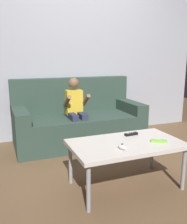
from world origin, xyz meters
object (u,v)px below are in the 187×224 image
game_remote_lime_near_edge (159,141)px  game_remote_black_far_corner (131,134)px  couch (78,121)px  person_seated_on_couch (76,108)px  nunchuk_white (122,147)px  coffee_table (126,146)px

game_remote_lime_near_edge → game_remote_black_far_corner: same height
couch → game_remote_lime_near_edge: size_ratio=12.54×
person_seated_on_couch → nunchuk_white: size_ratio=9.34×
person_seated_on_couch → nunchuk_white: person_seated_on_couch is taller
couch → coffee_table: couch is taller
couch → coffee_table: bearing=-89.1°
person_seated_on_couch → coffee_table: bearing=-85.2°
couch → person_seated_on_couch: (-0.08, -0.18, 0.23)m
nunchuk_white → game_remote_black_far_corner: size_ratio=0.69×
couch → person_seated_on_couch: person_seated_on_couch is taller
couch → coffee_table: 1.37m
game_remote_lime_near_edge → nunchuk_white: (-0.39, -0.03, 0.01)m
nunchuk_white → game_remote_lime_near_edge: bearing=4.4°
game_remote_lime_near_edge → person_seated_on_couch: bearing=106.2°
coffee_table → game_remote_lime_near_edge: (0.28, -0.11, 0.05)m
person_seated_on_couch → game_remote_black_far_corner: 1.05m
game_remote_lime_near_edge → nunchuk_white: 0.39m
coffee_table → game_remote_black_far_corner: (0.15, 0.17, 0.05)m
person_seated_on_couch → coffee_table: (0.10, -1.19, -0.13)m
couch → game_remote_black_far_corner: 1.22m
coffee_table → couch: bearing=90.9°
couch → nunchuk_white: bearing=-93.6°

